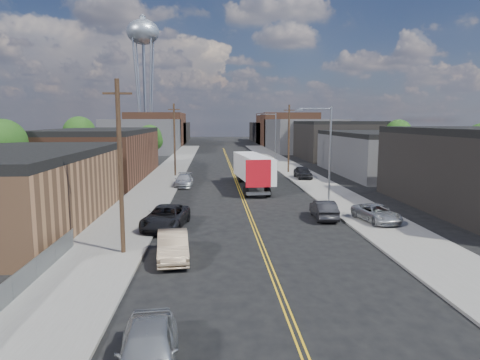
{
  "coord_description": "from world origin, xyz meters",
  "views": [
    {
      "loc": [
        -2.98,
        -14.35,
        7.72
      ],
      "look_at": [
        -0.59,
        22.98,
        2.5
      ],
      "focal_mm": 32.0,
      "sensor_mm": 36.0,
      "label": 1
    }
  ],
  "objects": [
    {
      "name": "ground",
      "position": [
        0.0,
        60.0,
        0.0
      ],
      "size": [
        260.0,
        260.0,
        0.0
      ],
      "primitive_type": "plane",
      "color": "black",
      "rests_on": "ground"
    },
    {
      "name": "centerline",
      "position": [
        0.0,
        45.0,
        0.01
      ],
      "size": [
        0.32,
        120.0,
        0.01
      ],
      "primitive_type": "cube",
      "color": "gold",
      "rests_on": "ground"
    },
    {
      "name": "sidewalk_left",
      "position": [
        -9.5,
        45.0,
        0.07
      ],
      "size": [
        5.0,
        140.0,
        0.15
      ],
      "primitive_type": "cube",
      "color": "slate",
      "rests_on": "ground"
    },
    {
      "name": "sidewalk_right",
      "position": [
        9.5,
        45.0,
        0.07
      ],
      "size": [
        5.0,
        140.0,
        0.15
      ],
      "primitive_type": "cube",
      "color": "slate",
      "rests_on": "ground"
    },
    {
      "name": "warehouse_tan",
      "position": [
        -18.0,
        18.0,
        2.8
      ],
      "size": [
        12.0,
        22.0,
        5.6
      ],
      "color": "brown",
      "rests_on": "ground"
    },
    {
      "name": "warehouse_brown",
      "position": [
        -18.0,
        44.0,
        3.3
      ],
      "size": [
        12.0,
        26.0,
        6.6
      ],
      "color": "#502F20",
      "rests_on": "ground"
    },
    {
      "name": "industrial_right_b",
      "position": [
        22.0,
        46.0,
        3.05
      ],
      "size": [
        14.0,
        24.0,
        6.1
      ],
      "color": "#323235",
      "rests_on": "ground"
    },
    {
      "name": "industrial_right_c",
      "position": [
        22.0,
        72.0,
        3.8
      ],
      "size": [
        14.0,
        22.0,
        7.6
      ],
      "color": "black",
      "rests_on": "ground"
    },
    {
      "name": "skyline_left_a",
      "position": [
        -20.0,
        95.0,
        4.0
      ],
      "size": [
        16.0,
        30.0,
        8.0
      ],
      "primitive_type": "cube",
      "color": "#323235",
      "rests_on": "ground"
    },
    {
      "name": "skyline_right_a",
      "position": [
        20.0,
        95.0,
        4.0
      ],
      "size": [
        16.0,
        30.0,
        8.0
      ],
      "primitive_type": "cube",
      "color": "#323235",
      "rests_on": "ground"
    },
    {
      "name": "skyline_left_b",
      "position": [
        -20.0,
        120.0,
        5.0
      ],
      "size": [
        16.0,
        26.0,
        10.0
      ],
      "primitive_type": "cube",
      "color": "#502F20",
      "rests_on": "ground"
    },
    {
      "name": "skyline_right_b",
      "position": [
        20.0,
        120.0,
        5.0
      ],
      "size": [
        16.0,
        26.0,
        10.0
      ],
      "primitive_type": "cube",
      "color": "#502F20",
      "rests_on": "ground"
    },
    {
      "name": "skyline_left_c",
      "position": [
        -20.0,
        140.0,
        3.5
      ],
      "size": [
        16.0,
        40.0,
        7.0
      ],
      "primitive_type": "cube",
      "color": "black",
      "rests_on": "ground"
    },
    {
      "name": "skyline_right_c",
      "position": [
        20.0,
        140.0,
        3.5
      ],
      "size": [
        16.0,
        40.0,
        7.0
      ],
      "primitive_type": "cube",
      "color": "black",
      "rests_on": "ground"
    },
    {
      "name": "water_tower",
      "position": [
        -22.0,
        110.0,
        30.65
      ],
      "size": [
        9.0,
        9.0,
        36.9
      ],
      "color": "gray",
      "rests_on": "ground"
    },
    {
      "name": "streetlight_near",
      "position": [
        7.6,
        25.0,
        5.33
      ],
      "size": [
        3.39,
        0.25,
        9.0
      ],
      "color": "gray",
      "rests_on": "ground"
    },
    {
      "name": "streetlight_far",
      "position": [
        7.6,
        60.0,
        5.33
      ],
      "size": [
        3.39,
        0.25,
        9.0
      ],
      "color": "gray",
      "rests_on": "ground"
    },
    {
      "name": "utility_pole_left_near",
      "position": [
        -8.2,
        10.0,
        5.14
      ],
      "size": [
        1.6,
        0.26,
        10.0
      ],
      "color": "black",
      "rests_on": "ground"
    },
    {
      "name": "utility_pole_left_far",
      "position": [
        -8.2,
        45.0,
        5.14
      ],
      "size": [
        1.6,
        0.26,
        10.0
      ],
      "color": "black",
      "rests_on": "ground"
    },
    {
      "name": "utility_pole_right",
      "position": [
        8.2,
        48.0,
        5.14
      ],
      "size": [
        1.6,
        0.26,
        10.0
      ],
      "color": "black",
      "rests_on": "ground"
    },
    {
      "name": "chainlink_fence",
      "position": [
        -11.5,
        3.5,
        0.66
      ],
      "size": [
        0.05,
        16.0,
        1.22
      ],
      "color": "slate",
      "rests_on": "ground"
    },
    {
      "name": "tree_left_near",
      "position": [
        -23.94,
        30.0,
        5.18
      ],
      "size": [
        4.85,
        4.76,
        7.91
      ],
      "color": "black",
      "rests_on": "ground"
    },
    {
      "name": "tree_left_mid",
      "position": [
        -23.94,
        55.0,
        5.48
      ],
      "size": [
        5.1,
        5.04,
        8.37
      ],
      "color": "black",
      "rests_on": "ground"
    },
    {
      "name": "tree_left_far",
      "position": [
        -13.94,
        62.0,
        4.57
      ],
      "size": [
        4.35,
        4.2,
        6.97
      ],
      "color": "black",
      "rests_on": "ground"
    },
    {
      "name": "tree_right_far",
      "position": [
        30.06,
        60.0,
        5.18
      ],
      "size": [
        4.85,
        4.76,
        7.91
      ],
      "color": "black",
      "rests_on": "ground"
    },
    {
      "name": "semi_truck",
      "position": [
        1.5,
        34.55,
        2.21
      ],
      "size": [
        3.77,
        15.09,
        3.89
      ],
      "rotation": [
        0.0,
        0.0,
        0.11
      ],
      "color": "silver",
      "rests_on": "ground"
    },
    {
      "name": "car_left_a",
      "position": [
        -5.0,
        -2.0,
        0.78
      ],
      "size": [
        2.21,
        4.71,
        1.56
      ],
      "primitive_type": "imported",
      "rotation": [
        0.0,
        0.0,
        0.08
      ],
      "color": "#9EA1A3",
      "rests_on": "ground"
    },
    {
      "name": "car_left_b",
      "position": [
        -5.25,
        8.92,
        0.78
      ],
      "size": [
        2.13,
        4.89,
        1.56
      ],
      "primitive_type": "imported",
      "rotation": [
        0.0,
        0.0,
        0.1
      ],
      "color": "#9B8366",
      "rests_on": "ground"
    },
    {
      "name": "car_left_c",
      "position": [
        -6.4,
        16.0,
        0.81
      ],
      "size": [
        3.43,
        6.16,
        1.63
      ],
      "primitive_type": "imported",
      "rotation": [
        0.0,
        0.0,
        -0.13
      ],
      "color": "black",
      "rests_on": "ground"
    },
    {
      "name": "car_left_d",
      "position": [
        -6.4,
        35.76,
        0.72
      ],
      "size": [
        2.13,
        5.03,
        1.45
      ],
      "primitive_type": "imported",
      "rotation": [
        0.0,
        0.0,
        -0.02
      ],
      "color": "#AFB1B4",
      "rests_on": "ground"
    },
    {
      "name": "car_right_oncoming",
      "position": [
        5.74,
        18.24,
        0.74
      ],
      "size": [
        1.82,
        4.57,
        1.48
      ],
      "primitive_type": "imported",
      "rotation": [
        0.0,
        0.0,
        3.08
      ],
      "color": "black",
      "rests_on": "ground"
    },
    {
      "name": "car_right_lot_a",
      "position": [
        9.32,
        16.46,
        0.8
      ],
      "size": [
        2.91,
        4.94,
        1.29
      ],
      "primitive_type": "imported",
      "rotation": [
        0.0,
        0.0,
        0.17
      ],
      "color": "#A3A6A8",
      "rests_on": "sidewalk_right"
    },
    {
      "name": "car_right_lot_c",
      "position": [
        8.87,
        40.98,
        0.94
      ],
      "size": [
        1.93,
        4.65,
        1.57
      ],
      "primitive_type": "imported",
      "rotation": [
        0.0,
        0.0,
        0.02
      ],
      "color": "black",
      "rests_on": "sidewalk_right"
    }
  ]
}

